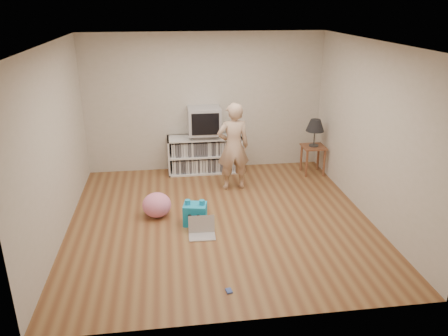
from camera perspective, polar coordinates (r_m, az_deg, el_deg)
ground at (r=6.68m, az=-0.51°, el=-6.76°), size 4.50×4.50×0.00m
walls at (r=6.18m, az=-0.55°, el=3.94°), size 4.52×4.52×2.60m
ceiling at (r=5.93m, az=-0.60°, el=16.03°), size 4.50×4.50×0.01m
media_unit at (r=8.40m, az=-2.55°, el=1.82°), size 1.40×0.45×0.70m
dvd_deck at (r=8.26m, az=-2.59°, el=4.31°), size 0.45×0.35×0.07m
crt_tv at (r=8.18m, az=-2.62°, el=6.21°), size 0.60×0.53×0.50m
side_table at (r=8.44m, az=11.56°, el=1.97°), size 0.42×0.42×0.55m
table_lamp at (r=8.28m, az=11.83°, el=5.40°), size 0.34×0.34×0.52m
person at (r=7.48m, az=1.22°, el=2.78°), size 0.59×0.41×1.54m
laptop at (r=6.26m, az=-2.92°, el=-8.14°), size 0.38×0.31×0.26m
playing_cards at (r=5.20m, az=0.65°, el=-15.75°), size 0.08×0.10×0.02m
plush_blue at (r=6.51m, az=-3.79°, el=-5.98°), size 0.38×0.33×0.39m
plush_pink at (r=6.79m, az=-8.78°, el=-4.79°), size 0.47×0.47×0.38m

